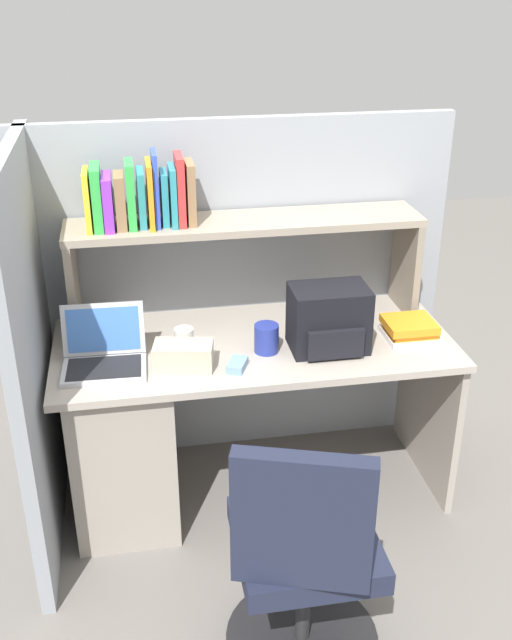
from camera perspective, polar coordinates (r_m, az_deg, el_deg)
ground_plane at (r=3.40m, az=-0.15°, el=-12.62°), size 8.00×8.00×0.00m
desk at (r=3.13m, az=-7.25°, el=-7.51°), size 1.60×0.70×0.73m
cubicle_partition_rear at (r=3.32m, az=-1.30°, el=2.03°), size 1.84×0.05×1.55m
cubicle_partition_left at (r=2.93m, az=-16.63°, el=-2.60°), size 0.05×1.06×1.55m
overhead_hutch at (r=3.04m, az=-0.83°, el=5.97°), size 1.44×0.28×0.45m
reference_books_on_shelf at (r=2.94m, az=-8.90°, el=9.38°), size 0.42×0.18×0.29m
laptop at (r=2.86m, az=-11.57°, el=-2.57°), size 0.32×0.27×0.22m
backpack at (r=2.91m, az=5.62°, el=0.02°), size 0.30×0.22×0.26m
computer_mouse at (r=2.80m, az=-1.44°, el=-3.46°), size 0.10×0.12×0.03m
paper_cup at (r=2.95m, az=-5.53°, el=-1.41°), size 0.08×0.08×0.08m
tissue_box at (r=2.80m, az=-5.59°, el=-2.75°), size 0.24×0.16×0.10m
snack_canister at (r=2.90m, az=0.81°, el=-1.41°), size 0.10×0.10×0.11m
desk_book_stack at (r=3.08m, az=11.72°, el=-0.70°), size 0.21×0.19×0.08m
office_chair at (r=2.47m, az=3.65°, el=-18.50°), size 0.52×0.54×0.93m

